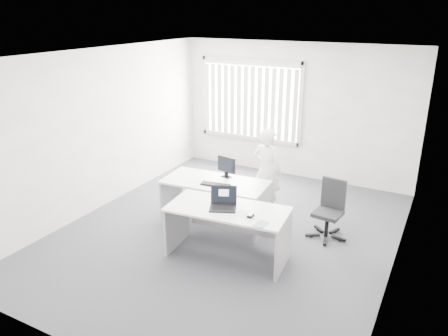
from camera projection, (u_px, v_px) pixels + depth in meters
The scene contains 18 objects.
ground at pixel (227, 233), 7.04m from camera, with size 6.00×6.00×0.00m, color #48494F.
wall_back at pixel (295, 111), 9.04m from camera, with size 5.00×0.02×2.80m, color silver.
wall_front at pixel (78, 237), 4.07m from camera, with size 5.00×0.02×2.80m, color silver.
wall_left at pixel (102, 130), 7.66m from camera, with size 0.02×6.00×2.80m, color silver.
wall_right at pixel (404, 179), 5.45m from camera, with size 0.02×6.00×2.80m, color silver.
ceiling at pixel (228, 55), 6.07m from camera, with size 5.00×6.00×0.02m, color white.
window at pixel (250, 100), 9.40m from camera, with size 2.32×0.06×1.76m, color #B3B2AE.
blinds at pixel (249, 102), 9.36m from camera, with size 2.20×0.10×1.50m, color silver, non-canonical shape.
desk_near at pixel (228, 222), 6.19m from camera, with size 1.76×0.95×0.77m.
desk_far at pixel (215, 193), 7.15m from camera, with size 1.75×0.92×0.77m.
office_chair at pixel (328, 219), 6.85m from camera, with size 0.58×0.58×0.93m.
person at pixel (267, 171), 7.50m from camera, with size 0.56×0.37×1.54m, color silver.
laptop at pixel (223, 200), 6.03m from camera, with size 0.37×0.33×0.29m, color black, non-canonical shape.
paper_sheet at pixel (247, 215), 5.90m from camera, with size 0.32×0.23×0.00m, color white.
mouse at pixel (251, 215), 5.84m from camera, with size 0.06×0.11×0.04m, color silver, non-canonical shape.
booklet at pixel (261, 224), 5.65m from camera, with size 0.14×0.19×0.01m, color white.
keyboard at pixel (215, 185), 6.90m from camera, with size 0.47×0.16×0.02m, color black.
monitor at pixel (226, 167), 7.18m from camera, with size 0.35×0.11×0.35m, color black, non-canonical shape.
Camera 1 is at (2.90, -5.53, 3.40)m, focal length 35.00 mm.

